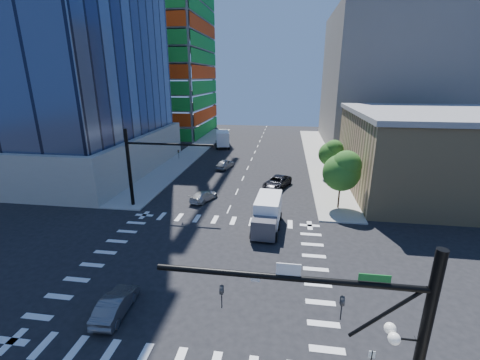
# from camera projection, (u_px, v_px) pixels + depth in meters

# --- Properties ---
(ground) EXTENTS (160.00, 160.00, 0.00)m
(ground) POSITION_uv_depth(u_px,v_px,m) (203.00, 267.00, 25.79)
(ground) COLOR black
(ground) RESTS_ON ground
(road_markings) EXTENTS (20.00, 20.00, 0.01)m
(road_markings) POSITION_uv_depth(u_px,v_px,m) (203.00, 267.00, 25.79)
(road_markings) COLOR silver
(road_markings) RESTS_ON ground
(sidewalk_ne) EXTENTS (5.00, 60.00, 0.15)m
(sidewalk_ne) POSITION_uv_depth(u_px,v_px,m) (318.00, 156.00, 61.74)
(sidewalk_ne) COLOR #9B9993
(sidewalk_ne) RESTS_ON ground
(sidewalk_nw) EXTENTS (5.00, 60.00, 0.15)m
(sidewalk_nw) POSITION_uv_depth(u_px,v_px,m) (193.00, 152.00, 65.17)
(sidewalk_nw) COLOR #9B9993
(sidewalk_nw) RESTS_ON ground
(construction_building) EXTENTS (25.16, 34.50, 70.60)m
(construction_building) POSITION_uv_depth(u_px,v_px,m) (156.00, 35.00, 80.37)
(construction_building) COLOR slate
(construction_building) RESTS_ON ground
(commercial_building) EXTENTS (20.50, 22.50, 10.60)m
(commercial_building) POSITION_uv_depth(u_px,v_px,m) (432.00, 152.00, 41.47)
(commercial_building) COLOR tan
(commercial_building) RESTS_ON ground
(bg_building_ne) EXTENTS (24.00, 30.00, 28.00)m
(bg_building_ne) POSITION_uv_depth(u_px,v_px,m) (385.00, 80.00, 69.63)
(bg_building_ne) COLOR slate
(bg_building_ne) RESTS_ON ground
(signal_mast_se) EXTENTS (10.51, 2.48, 9.00)m
(signal_mast_se) POSITION_uv_depth(u_px,v_px,m) (396.00, 346.00, 11.97)
(signal_mast_se) COLOR black
(signal_mast_se) RESTS_ON sidewalk_se
(signal_mast_nw) EXTENTS (10.20, 0.40, 9.00)m
(signal_mast_nw) POSITION_uv_depth(u_px,v_px,m) (141.00, 161.00, 36.32)
(signal_mast_nw) COLOR black
(signal_mast_nw) RESTS_ON sidewalk_nw
(tree_south) EXTENTS (4.16, 4.16, 6.82)m
(tree_south) POSITION_uv_depth(u_px,v_px,m) (343.00, 170.00, 35.73)
(tree_south) COLOR #382316
(tree_south) RESTS_ON sidewalk_ne
(tree_north) EXTENTS (3.54, 3.52, 5.78)m
(tree_north) POSITION_uv_depth(u_px,v_px,m) (332.00, 153.00, 47.21)
(tree_north) COLOR #382316
(tree_north) RESTS_ON sidewalk_ne
(car_nb_far) EXTENTS (4.33, 6.11, 1.55)m
(car_nb_far) POSITION_uv_depth(u_px,v_px,m) (277.00, 182.00, 44.24)
(car_nb_far) COLOR black
(car_nb_far) RESTS_ON ground
(car_sb_near) EXTENTS (3.21, 4.67, 1.26)m
(car_sb_near) POSITION_uv_depth(u_px,v_px,m) (204.00, 196.00, 39.52)
(car_sb_near) COLOR #BCBCBC
(car_sb_near) RESTS_ON ground
(car_sb_mid) EXTENTS (2.75, 4.77, 1.53)m
(car_sb_mid) POSITION_uv_depth(u_px,v_px,m) (225.00, 164.00, 53.48)
(car_sb_mid) COLOR #9A9CA1
(car_sb_mid) RESTS_ON ground
(car_sb_cross) EXTENTS (1.66, 4.28, 1.39)m
(car_sb_cross) POSITION_uv_depth(u_px,v_px,m) (116.00, 304.00, 20.53)
(car_sb_cross) COLOR #515257
(car_sb_cross) RESTS_ON ground
(box_truck_near) EXTENTS (2.89, 6.12, 3.14)m
(box_truck_near) POSITION_uv_depth(u_px,v_px,m) (267.00, 217.00, 31.73)
(box_truck_near) COLOR black
(box_truck_near) RESTS_ON ground
(box_truck_far) EXTENTS (4.32, 7.17, 3.51)m
(box_truck_far) POSITION_uv_depth(u_px,v_px,m) (222.00, 140.00, 70.05)
(box_truck_far) COLOR black
(box_truck_far) RESTS_ON ground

